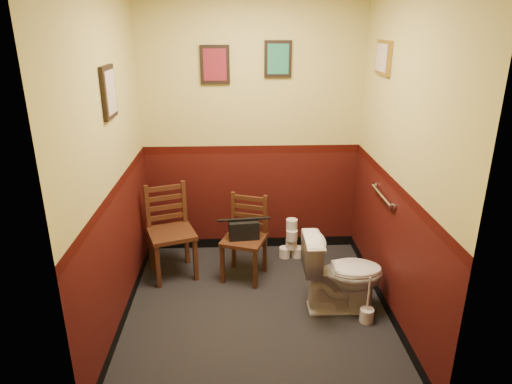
# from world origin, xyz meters

# --- Properties ---
(floor) EXTENTS (2.20, 2.40, 0.00)m
(floor) POSITION_xyz_m (0.00, 0.00, 0.00)
(floor) COLOR black
(floor) RESTS_ON ground
(wall_back) EXTENTS (2.20, 0.00, 2.70)m
(wall_back) POSITION_xyz_m (0.00, 1.20, 1.35)
(wall_back) COLOR #3A0E0B
(wall_back) RESTS_ON ground
(wall_front) EXTENTS (2.20, 0.00, 2.70)m
(wall_front) POSITION_xyz_m (0.00, -1.20, 1.35)
(wall_front) COLOR #3A0E0B
(wall_front) RESTS_ON ground
(wall_left) EXTENTS (0.00, 2.40, 2.70)m
(wall_left) POSITION_xyz_m (-1.10, 0.00, 1.35)
(wall_left) COLOR #3A0E0B
(wall_left) RESTS_ON ground
(wall_right) EXTENTS (0.00, 2.40, 2.70)m
(wall_right) POSITION_xyz_m (1.10, 0.00, 1.35)
(wall_right) COLOR #3A0E0B
(wall_right) RESTS_ON ground
(grab_bar) EXTENTS (0.05, 0.56, 0.06)m
(grab_bar) POSITION_xyz_m (1.07, 0.25, 0.95)
(grab_bar) COLOR silver
(grab_bar) RESTS_ON wall_right
(framed_print_back_a) EXTENTS (0.28, 0.04, 0.36)m
(framed_print_back_a) POSITION_xyz_m (-0.35, 1.18, 1.95)
(framed_print_back_a) COLOR black
(framed_print_back_a) RESTS_ON wall_back
(framed_print_back_b) EXTENTS (0.26, 0.04, 0.34)m
(framed_print_back_b) POSITION_xyz_m (0.25, 1.18, 2.00)
(framed_print_back_b) COLOR black
(framed_print_back_b) RESTS_ON wall_back
(framed_print_left) EXTENTS (0.04, 0.30, 0.38)m
(framed_print_left) POSITION_xyz_m (-1.08, 0.10, 1.85)
(framed_print_left) COLOR black
(framed_print_left) RESTS_ON wall_left
(framed_print_right) EXTENTS (0.04, 0.34, 0.28)m
(framed_print_right) POSITION_xyz_m (1.08, 0.60, 2.05)
(framed_print_right) COLOR olive
(framed_print_right) RESTS_ON wall_right
(toilet) EXTENTS (0.70, 0.39, 0.68)m
(toilet) POSITION_xyz_m (0.72, 0.02, 0.34)
(toilet) COLOR white
(toilet) RESTS_ON floor
(toilet_brush) EXTENTS (0.12, 0.12, 0.41)m
(toilet_brush) POSITION_xyz_m (0.90, -0.18, 0.07)
(toilet_brush) COLOR silver
(toilet_brush) RESTS_ON floor
(chair_left) EXTENTS (0.53, 0.53, 0.89)m
(chair_left) POSITION_xyz_m (-0.80, 0.68, 0.45)
(chair_left) COLOR #3F2113
(chair_left) RESTS_ON floor
(chair_right) EXTENTS (0.48, 0.48, 0.80)m
(chair_right) POSITION_xyz_m (-0.09, 0.60, 0.40)
(chair_right) COLOR #3F2113
(chair_right) RESTS_ON floor
(handbag) EXTENTS (0.29, 0.17, 0.20)m
(handbag) POSITION_xyz_m (-0.10, 0.57, 0.51)
(handbag) COLOR black
(handbag) RESTS_ON chair_right
(tp_stack) EXTENTS (0.25, 0.15, 0.43)m
(tp_stack) POSITION_xyz_m (0.40, 0.95, 0.18)
(tp_stack) COLOR silver
(tp_stack) RESTS_ON floor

